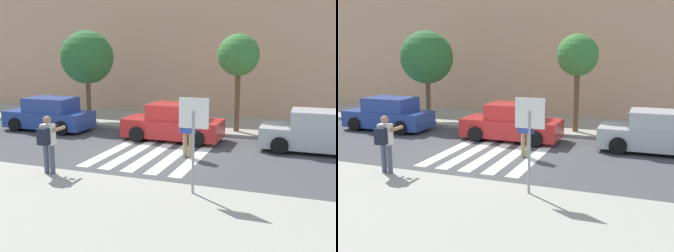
{
  "view_description": "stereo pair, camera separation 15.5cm",
  "coord_description": "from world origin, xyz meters",
  "views": [
    {
      "loc": [
        5.26,
        -12.95,
        3.74
      ],
      "look_at": [
        0.6,
        -0.2,
        1.1
      ],
      "focal_mm": 42.0,
      "sensor_mm": 36.0,
      "label": 1
    },
    {
      "loc": [
        5.41,
        -12.9,
        3.74
      ],
      "look_at": [
        0.6,
        -0.2,
        1.1
      ],
      "focal_mm": 42.0,
      "sensor_mm": 36.0,
      "label": 2
    }
  ],
  "objects": [
    {
      "name": "street_tree_west",
      "position": [
        -5.5,
        4.55,
        3.35
      ],
      "size": [
        2.67,
        2.67,
        4.56
      ],
      "color": "brown",
      "rests_on": "sidewalk_far"
    },
    {
      "name": "crosswalk_stripe_4",
      "position": [
        1.6,
        0.2,
        0.0
      ],
      "size": [
        0.44,
        5.2,
        0.01
      ],
      "primitive_type": "cube",
      "color": "silver",
      "rests_on": "ground"
    },
    {
      "name": "crosswalk_stripe_3",
      "position": [
        0.8,
        0.2,
        0.0
      ],
      "size": [
        0.44,
        5.2,
        0.01
      ],
      "primitive_type": "cube",
      "color": "silver",
      "rests_on": "ground"
    },
    {
      "name": "stop_sign",
      "position": [
        2.58,
        -3.78,
        1.92
      ],
      "size": [
        0.76,
        0.08,
        2.45
      ],
      "color": "gray",
      "rests_on": "sidewalk_near"
    },
    {
      "name": "photographer_with_backpack",
      "position": [
        -1.86,
        -3.69,
        1.17
      ],
      "size": [
        0.61,
        0.86,
        1.72
      ],
      "color": "#474C60",
      "rests_on": "sidewalk_near"
    },
    {
      "name": "ground_plane",
      "position": [
        0.0,
        0.0,
        0.0
      ],
      "size": [
        120.0,
        120.0,
        0.0
      ],
      "primitive_type": "plane",
      "color": "#424244"
    },
    {
      "name": "pedestrian_crossing",
      "position": [
        1.3,
        -0.08,
        0.97
      ],
      "size": [
        0.58,
        0.29,
        1.72
      ],
      "color": "tan",
      "rests_on": "ground"
    },
    {
      "name": "parked_car_red",
      "position": [
        -0.05,
        2.3,
        0.73
      ],
      "size": [
        4.1,
        1.92,
        1.55
      ],
      "color": "red",
      "rests_on": "ground"
    },
    {
      "name": "street_tree_center",
      "position": [
        2.2,
        4.37,
        3.47
      ],
      "size": [
        1.82,
        1.82,
        4.29
      ],
      "color": "brown",
      "rests_on": "sidewalk_far"
    },
    {
      "name": "parked_car_silver",
      "position": [
        5.63,
        2.3,
        0.73
      ],
      "size": [
        4.1,
        1.92,
        1.55
      ],
      "color": "#B7BABF",
      "rests_on": "ground"
    },
    {
      "name": "sidewalk_far",
      "position": [
        0.0,
        6.0,
        0.07
      ],
      "size": [
        60.0,
        4.8,
        0.14
      ],
      "primitive_type": "cube",
      "color": "#9E998C",
      "rests_on": "ground"
    },
    {
      "name": "crosswalk_stripe_0",
      "position": [
        -1.6,
        0.2,
        0.0
      ],
      "size": [
        0.44,
        5.2,
        0.01
      ],
      "primitive_type": "cube",
      "color": "silver",
      "rests_on": "ground"
    },
    {
      "name": "parked_car_blue",
      "position": [
        -6.27,
        2.3,
        0.73
      ],
      "size": [
        4.1,
        1.92,
        1.55
      ],
      "color": "#284293",
      "rests_on": "ground"
    },
    {
      "name": "crosswalk_stripe_2",
      "position": [
        0.0,
        0.2,
        0.0
      ],
      "size": [
        0.44,
        5.2,
        0.01
      ],
      "primitive_type": "cube",
      "color": "silver",
      "rests_on": "ground"
    },
    {
      "name": "sidewalk_near",
      "position": [
        0.0,
        -6.2,
        0.07
      ],
      "size": [
        60.0,
        6.0,
        0.14
      ],
      "primitive_type": "cube",
      "color": "#9E998C",
      "rests_on": "ground"
    },
    {
      "name": "crosswalk_stripe_1",
      "position": [
        -0.8,
        0.2,
        0.0
      ],
      "size": [
        0.44,
        5.2,
        0.01
      ],
      "primitive_type": "cube",
      "color": "silver",
      "rests_on": "ground"
    },
    {
      "name": "building_facade_far",
      "position": [
        0.0,
        10.4,
        3.67
      ],
      "size": [
        56.0,
        4.0,
        7.35
      ],
      "primitive_type": "cube",
      "color": "tan",
      "rests_on": "ground"
    }
  ]
}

